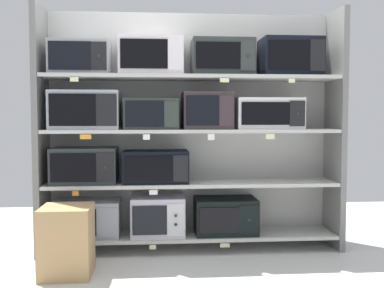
{
  "coord_description": "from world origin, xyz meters",
  "views": [
    {
      "loc": [
        -0.31,
        -3.89,
        1.17
      ],
      "look_at": [
        0.0,
        0.0,
        0.93
      ],
      "focal_mm": 42.1,
      "sensor_mm": 36.0,
      "label": 1
    }
  ],
  "objects": [
    {
      "name": "microwave_5",
      "position": [
        -0.9,
        -0.0,
        1.22
      ],
      "size": [
        0.57,
        0.39,
        0.33
      ],
      "color": "#99A1AC",
      "rests_on": "shelf_2"
    },
    {
      "name": "price_tag_1",
      "position": [
        -0.34,
        -0.21,
        0.09
      ],
      "size": [
        0.05,
        0.0,
        0.04
      ],
      "primitive_type": "cube",
      "color": "beige"
    },
    {
      "name": "price_tag_8",
      "position": [
        0.64,
        -0.21,
        1.0
      ],
      "size": [
        0.07,
        0.0,
        0.04
      ],
      "primitive_type": "cube",
      "color": "beige"
    },
    {
      "name": "shipping_carton",
      "position": [
        -0.97,
        -0.57,
        0.26
      ],
      "size": [
        0.36,
        0.36,
        0.51
      ],
      "primitive_type": "cube",
      "color": "tan",
      "rests_on": "ground"
    },
    {
      "name": "shelf_2",
      "position": [
        0.0,
        0.0,
        1.04
      ],
      "size": [
        2.5,
        0.42,
        0.03
      ],
      "primitive_type": "cube",
      "color": "beige"
    },
    {
      "name": "upright_right",
      "position": [
        1.28,
        0.0,
        1.05
      ],
      "size": [
        0.05,
        0.42,
        2.1
      ],
      "primitive_type": "cube",
      "color": "slate",
      "rests_on": "ground"
    },
    {
      "name": "back_panel",
      "position": [
        0.0,
        0.23,
        1.05
      ],
      "size": [
        2.7,
        0.04,
        2.1
      ],
      "primitive_type": "cube",
      "color": "#B2B2AD",
      "rests_on": "ground"
    },
    {
      "name": "shelf_1",
      "position": [
        0.0,
        0.0,
        0.58
      ],
      "size": [
        2.5,
        0.42,
        0.03
      ],
      "primitive_type": "cube",
      "color": "beige"
    },
    {
      "name": "microwave_12",
      "position": [
        0.86,
        -0.0,
        1.68
      ],
      "size": [
        0.51,
        0.36,
        0.33
      ],
      "color": "black",
      "rests_on": "shelf_3"
    },
    {
      "name": "microwave_4",
      "position": [
        -0.32,
        -0.0,
        0.74
      ],
      "size": [
        0.56,
        0.36,
        0.27
      ],
      "color": "black",
      "rests_on": "shelf_1"
    },
    {
      "name": "microwave_0",
      "position": [
        -0.91,
        -0.0,
        0.29
      ],
      "size": [
        0.57,
        0.34,
        0.31
      ],
      "color": "#979CA7",
      "rests_on": "shelf_0"
    },
    {
      "name": "microwave_6",
      "position": [
        -0.35,
        -0.0,
        1.19
      ],
      "size": [
        0.46,
        0.38,
        0.26
      ],
      "color": "#2C342E",
      "rests_on": "shelf_2"
    },
    {
      "name": "microwave_8",
      "position": [
        0.66,
        -0.0,
        1.19
      ],
      "size": [
        0.58,
        0.37,
        0.27
      ],
      "color": "silver",
      "rests_on": "shelf_2"
    },
    {
      "name": "microwave_11",
      "position": [
        0.26,
        -0.0,
        1.67
      ],
      "size": [
        0.53,
        0.34,
        0.31
      ],
      "color": "#2C3230",
      "rests_on": "shelf_3"
    },
    {
      "name": "price_tag_5",
      "position": [
        -0.88,
        -0.21,
        1.0
      ],
      "size": [
        0.09,
        0.0,
        0.04
      ],
      "primitive_type": "cube",
      "color": "orange"
    },
    {
      "name": "price_tag_11",
      "position": [
        0.81,
        -0.21,
        1.47
      ],
      "size": [
        0.05,
        0.0,
        0.03
      ],
      "primitive_type": "cube",
      "color": "beige"
    },
    {
      "name": "microwave_9",
      "position": [
        -0.95,
        -0.0,
        1.66
      ],
      "size": [
        0.49,
        0.34,
        0.28
      ],
      "color": "#999DA5",
      "rests_on": "shelf_3"
    },
    {
      "name": "price_tag_3",
      "position": [
        -0.96,
        -0.21,
        0.55
      ],
      "size": [
        0.05,
        0.0,
        0.04
      ],
      "primitive_type": "cube",
      "color": "orange"
    },
    {
      "name": "price_tag_10",
      "position": [
        0.25,
        -0.21,
        1.47
      ],
      "size": [
        0.08,
        0.0,
        0.03
      ],
      "primitive_type": "cube",
      "color": "beige"
    },
    {
      "name": "price_tag_9",
      "position": [
        -0.96,
        -0.21,
        1.47
      ],
      "size": [
        0.07,
        0.0,
        0.04
      ],
      "primitive_type": "cube",
      "color": "beige"
    },
    {
      "name": "upright_left",
      "position": [
        -1.28,
        0.0,
        1.05
      ],
      "size": [
        0.05,
        0.42,
        2.1
      ],
      "primitive_type": "cube",
      "color": "slate",
      "rests_on": "ground"
    },
    {
      "name": "price_tag_2",
      "position": [
        0.26,
        -0.21,
        0.09
      ],
      "size": [
        0.08,
        0.0,
        0.03
      ],
      "primitive_type": "cube",
      "color": "beige"
    },
    {
      "name": "shelf_0",
      "position": [
        0.0,
        0.0,
        0.13
      ],
      "size": [
        2.5,
        0.42,
        0.03
      ],
      "primitive_type": "cube",
      "color": "beige",
      "rests_on": "ground"
    },
    {
      "name": "price_tag_6",
      "position": [
        -0.39,
        -0.21,
        1.0
      ],
      "size": [
        0.06,
        0.0,
        0.04
      ],
      "primitive_type": "cube",
      "color": "white"
    },
    {
      "name": "microwave_1",
      "position": [
        -0.3,
        -0.0,
        0.31
      ],
      "size": [
        0.46,
        0.41,
        0.34
      ],
      "color": "#B8B1C1",
      "rests_on": "shelf_0"
    },
    {
      "name": "microwave_10",
      "position": [
        -0.35,
        -0.0,
        1.68
      ],
      "size": [
        0.54,
        0.38,
        0.32
      ],
      "color": "silver",
      "rests_on": "shelf_3"
    },
    {
      "name": "microwave_7",
      "position": [
        0.13,
        -0.0,
        1.22
      ],
      "size": [
        0.42,
        0.39,
        0.32
      ],
      "color": "#35292D",
      "rests_on": "shelf_2"
    },
    {
      "name": "microwave_3",
      "position": [
        -0.92,
        -0.0,
        0.75
      ],
      "size": [
        0.55,
        0.37,
        0.3
      ],
      "color": "#262D2F",
      "rests_on": "shelf_1"
    },
    {
      "name": "price_tag_7",
      "position": [
        0.14,
        -0.21,
        1.0
      ],
      "size": [
        0.05,
        0.0,
        0.05
      ],
      "primitive_type": "cube",
      "color": "white"
    },
    {
      "name": "shelf_3",
      "position": [
        0.0,
        0.0,
        1.5
      ],
      "size": [
        2.5,
        0.42,
        0.03
      ],
      "primitive_type": "cube",
      "color": "beige"
    },
    {
      "name": "price_tag_4",
      "position": [
        -0.34,
        -0.21,
        0.55
      ],
      "size": [
        0.07,
        0.0,
        0.04
      ],
      "primitive_type": "cube",
      "color": "white"
    },
    {
      "name": "price_tag_0",
      "position": [
        -0.92,
        -0.21,
        0.09
      ],
      "size": [
        0.08,
        0.0,
        0.03
      ],
      "primitive_type": "cube",
      "color": "white"
    },
    {
      "name": "microwave_2",
      "position": [
        0.3,
        -0.0,
        0.3
      ],
      "size": [
        0.54,
        0.37,
        0.31
      ],
      "color": "black",
      "rests_on": "shelf_0"
    }
  ]
}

